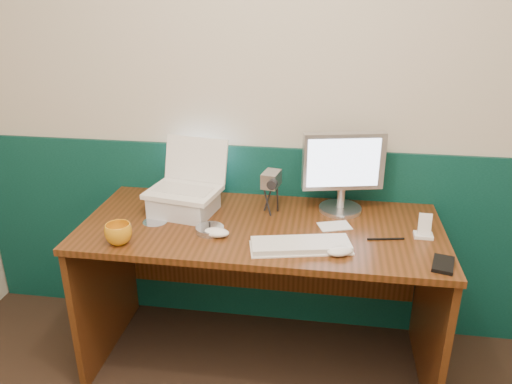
% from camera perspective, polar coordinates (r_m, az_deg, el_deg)
% --- Properties ---
extents(back_wall, '(3.50, 0.04, 2.50)m').
position_cam_1_polar(back_wall, '(2.40, 5.24, 10.72)').
color(back_wall, beige).
rests_on(back_wall, ground).
extents(wainscot, '(3.48, 0.02, 1.00)m').
position_cam_1_polar(wainscot, '(2.64, 4.66, -5.45)').
color(wainscot, '#072F2A').
rests_on(wainscot, ground).
extents(desk, '(1.60, 0.70, 0.75)m').
position_cam_1_polar(desk, '(2.41, 0.54, -11.80)').
color(desk, '#3C210B').
rests_on(desk, ground).
extents(laptop_riser, '(0.31, 0.28, 0.09)m').
position_cam_1_polar(laptop_riser, '(2.35, -8.22, -1.30)').
color(laptop_riser, silver).
rests_on(laptop_riser, desk).
extents(laptop, '(0.35, 0.29, 0.26)m').
position_cam_1_polar(laptop, '(2.28, -8.47, 2.81)').
color(laptop, white).
rests_on(laptop, laptop_riser).
extents(monitor, '(0.39, 0.18, 0.37)m').
position_cam_1_polar(monitor, '(2.33, 9.87, 2.09)').
color(monitor, silver).
rests_on(monitor, desk).
extents(keyboard, '(0.42, 0.22, 0.02)m').
position_cam_1_polar(keyboard, '(2.04, 5.13, -6.15)').
color(keyboard, white).
rests_on(keyboard, desk).
extents(mouse_right, '(0.12, 0.09, 0.03)m').
position_cam_1_polar(mouse_right, '(2.01, 9.55, -6.70)').
color(mouse_right, white).
rests_on(mouse_right, desk).
extents(mouse_left, '(0.11, 0.07, 0.04)m').
position_cam_1_polar(mouse_left, '(2.13, -4.55, -4.63)').
color(mouse_left, white).
rests_on(mouse_left, desk).
extents(mug, '(0.15, 0.15, 0.09)m').
position_cam_1_polar(mug, '(2.13, -15.44, -4.62)').
color(mug, orange).
rests_on(mug, desk).
extents(camcorder, '(0.10, 0.13, 0.18)m').
position_cam_1_polar(camcorder, '(2.31, 1.74, -0.36)').
color(camcorder, '#B2B1B7').
rests_on(camcorder, desk).
extents(cd_spindle, '(0.12, 0.12, 0.03)m').
position_cam_1_polar(cd_spindle, '(2.16, -5.30, -4.31)').
color(cd_spindle, '#B3B9C4').
rests_on(cd_spindle, desk).
extents(cd_loose_a, '(0.11, 0.11, 0.00)m').
position_cam_1_polar(cd_loose_a, '(2.30, -11.46, -3.35)').
color(cd_loose_a, '#B1B7C2').
rests_on(cd_loose_a, desk).
extents(pen, '(0.16, 0.04, 0.01)m').
position_cam_1_polar(pen, '(2.17, 14.60, -5.21)').
color(pen, black).
rests_on(pen, desk).
extents(papers, '(0.16, 0.13, 0.00)m').
position_cam_1_polar(papers, '(2.24, 8.96, -3.87)').
color(papers, silver).
rests_on(papers, desk).
extents(dock, '(0.08, 0.06, 0.01)m').
position_cam_1_polar(dock, '(2.24, 18.57, -4.72)').
color(dock, white).
rests_on(dock, desk).
extents(music_player, '(0.05, 0.03, 0.09)m').
position_cam_1_polar(music_player, '(2.21, 18.74, -3.49)').
color(music_player, white).
rests_on(music_player, dock).
extents(pda, '(0.11, 0.15, 0.02)m').
position_cam_1_polar(pda, '(2.04, 20.61, -7.73)').
color(pda, black).
rests_on(pda, desk).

